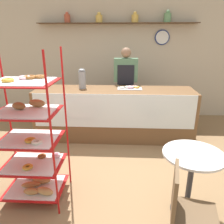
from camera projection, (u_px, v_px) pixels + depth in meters
name	position (u px, v px, depth m)	size (l,w,h in m)	color
ground_plane	(110.00, 176.00, 3.11)	(14.00, 14.00, 0.00)	olive
back_wall	(117.00, 59.00, 5.19)	(10.00, 0.30, 2.70)	beige
display_counter	(114.00, 114.00, 4.20)	(2.95, 0.74, 0.95)	brown
pastry_rack	(31.00, 141.00, 2.50)	(0.74, 0.58, 1.78)	#B71414
person_worker	(125.00, 86.00, 4.55)	(0.48, 0.23, 1.68)	#282833
cafe_table	(192.00, 169.00, 2.32)	(0.63, 0.63, 0.75)	#262628
cafe_chair	(184.00, 206.00, 1.83)	(0.46, 0.46, 0.88)	black
coffee_carafe	(82.00, 79.00, 4.07)	(0.14, 0.14, 0.37)	gray
donut_tray_counter	(130.00, 88.00, 4.10)	(0.45, 0.24, 0.05)	silver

